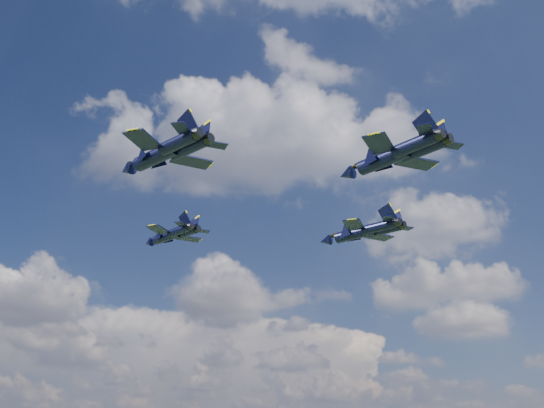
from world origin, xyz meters
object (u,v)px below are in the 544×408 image
Objects in this scene: jet_lead at (165,237)px; jet_right at (352,234)px; jet_slot at (380,160)px; jet_left at (154,157)px.

jet_right is at bearing -40.71° from jet_lead.
jet_right is at bearing 47.22° from jet_slot.
jet_lead is 0.79× the size of jet_right.
jet_right reaches higher than jet_left.
jet_lead is at bearing 135.77° from jet_right.
jet_lead is 40.26m from jet_slot.
jet_left is at bearing 176.93° from jet_right.
jet_slot reaches higher than jet_right.
jet_right is (23.97, 34.82, 0.78)m from jet_left.
jet_slot is (28.02, 6.91, 1.02)m from jet_left.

